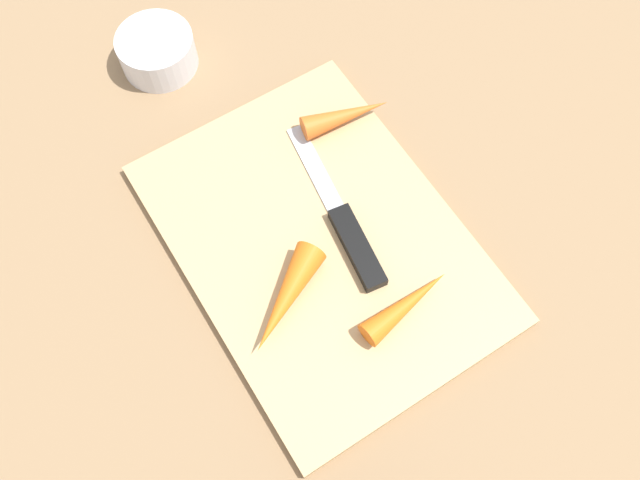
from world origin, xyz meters
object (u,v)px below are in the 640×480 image
at_px(carrot_medium, 406,304).
at_px(knife, 351,236).
at_px(cutting_board, 320,242).
at_px(carrot_longest, 285,299).
at_px(carrot_shortest, 346,115).
at_px(small_bowl, 157,51).

bearing_deg(carrot_medium, knife, 85.65).
relative_size(cutting_board, carrot_medium, 3.70).
distance_m(carrot_longest, carrot_medium, 0.11).
xyz_separation_m(knife, carrot_shortest, (-0.12, 0.07, 0.01)).
bearing_deg(cutting_board, carrot_longest, -57.84).
bearing_deg(cutting_board, carrot_medium, 16.18).
bearing_deg(cutting_board, small_bowl, -173.63).
bearing_deg(small_bowl, knife, 10.98).
relative_size(carrot_shortest, carrot_medium, 0.98).
bearing_deg(carrot_longest, carrot_medium, 114.05).
height_order(cutting_board, carrot_medium, carrot_medium).
relative_size(knife, carrot_shortest, 2.10).
xyz_separation_m(knife, small_bowl, (-0.30, -0.06, 0.00)).
height_order(knife, carrot_longest, carrot_longest).
height_order(knife, small_bowl, small_bowl).
bearing_deg(carrot_shortest, carrot_medium, -96.70).
height_order(cutting_board, carrot_longest, carrot_longest).
distance_m(cutting_board, knife, 0.03).
xyz_separation_m(cutting_board, carrot_longest, (0.04, -0.06, 0.02)).
distance_m(cutting_board, carrot_medium, 0.11).
bearing_deg(knife, cutting_board, 68.56).
xyz_separation_m(carrot_longest, carrot_medium, (0.06, 0.09, -0.00)).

